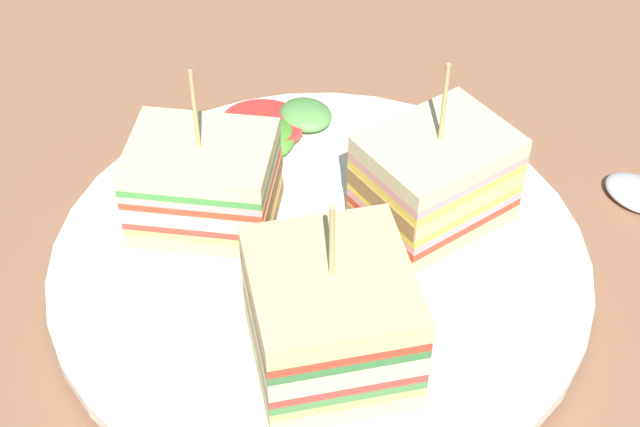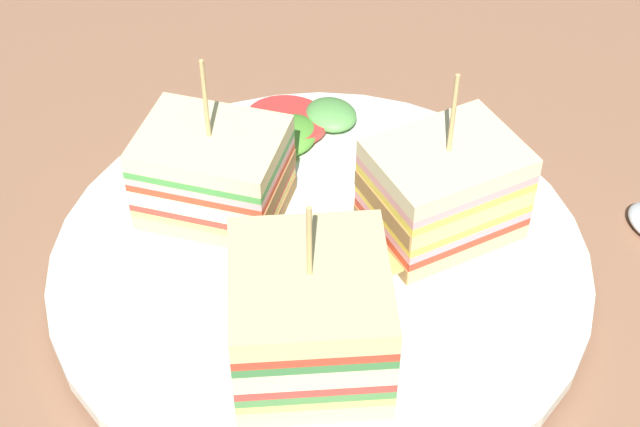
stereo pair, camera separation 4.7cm
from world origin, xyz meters
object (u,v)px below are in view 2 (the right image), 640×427
plate (320,263)px  chip_pile (349,257)px  sandwich_wedge_1 (214,173)px  sandwich_wedge_2 (310,317)px  sandwich_wedge_0 (443,190)px

plate → chip_pile: chip_pile is taller
sandwich_wedge_1 → sandwich_wedge_2: (-7.06, 9.07, 0.44)cm
sandwich_wedge_0 → sandwich_wedge_1: (12.07, 0.78, -0.18)cm
plate → chip_pile: bearing=160.7°
plate → sandwich_wedge_2: size_ratio=2.87×
plate → sandwich_wedge_2: 7.59cm
sandwich_wedge_1 → sandwich_wedge_0: bearing=8.4°
plate → chip_pile: (-1.61, 0.56, 1.44)cm
sandwich_wedge_0 → sandwich_wedge_2: size_ratio=1.02×
sandwich_wedge_0 → sandwich_wedge_1: bearing=-34.8°
sandwich_wedge_0 → chip_pile: bearing=3.3°
chip_pile → sandwich_wedge_1: bearing=-21.0°
sandwich_wedge_0 → chip_pile: sandwich_wedge_0 is taller
sandwich_wedge_1 → chip_pile: bearing=-16.3°
sandwich_wedge_1 → sandwich_wedge_2: bearing=-47.4°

